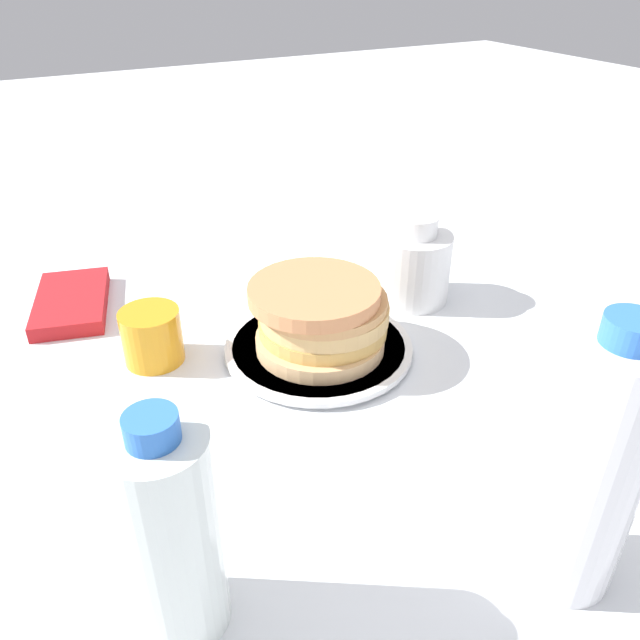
{
  "coord_description": "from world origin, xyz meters",
  "views": [
    {
      "loc": [
        -0.54,
        0.27,
        0.42
      ],
      "look_at": [
        -0.0,
        -0.02,
        0.05
      ],
      "focal_mm": 35.0,
      "sensor_mm": 36.0,
      "label": 1
    }
  ],
  "objects_px": {
    "plate": "(320,349)",
    "cream_jug": "(414,264)",
    "pancake_stack": "(321,316)",
    "water_bottle_mid": "(590,467)",
    "juice_glass": "(152,336)",
    "water_bottle_near": "(171,534)"
  },
  "relations": [
    {
      "from": "plate",
      "to": "pancake_stack",
      "type": "bearing_deg",
      "value": -55.49
    },
    {
      "from": "plate",
      "to": "water_bottle_near",
      "type": "bearing_deg",
      "value": 135.76
    },
    {
      "from": "pancake_stack",
      "to": "water_bottle_mid",
      "type": "distance_m",
      "value": 0.35
    },
    {
      "from": "cream_jug",
      "to": "water_bottle_near",
      "type": "relative_size",
      "value": 0.64
    },
    {
      "from": "plate",
      "to": "pancake_stack",
      "type": "relative_size",
      "value": 1.36
    },
    {
      "from": "juice_glass",
      "to": "pancake_stack",
      "type": "bearing_deg",
      "value": -114.12
    },
    {
      "from": "water_bottle_mid",
      "to": "pancake_stack",
      "type": "bearing_deg",
      "value": 4.03
    },
    {
      "from": "plate",
      "to": "pancake_stack",
      "type": "xyz_separation_m",
      "value": [
        0.0,
        -0.0,
        0.04
      ]
    },
    {
      "from": "plate",
      "to": "juice_glass",
      "type": "height_order",
      "value": "juice_glass"
    },
    {
      "from": "juice_glass",
      "to": "water_bottle_mid",
      "type": "relative_size",
      "value": 0.3
    },
    {
      "from": "plate",
      "to": "water_bottle_mid",
      "type": "bearing_deg",
      "value": -175.64
    },
    {
      "from": "juice_glass",
      "to": "water_bottle_near",
      "type": "xyz_separation_m",
      "value": [
        -0.33,
        0.07,
        0.05
      ]
    },
    {
      "from": "plate",
      "to": "cream_jug",
      "type": "bearing_deg",
      "value": -70.74
    },
    {
      "from": "plate",
      "to": "cream_jug",
      "type": "xyz_separation_m",
      "value": [
        0.06,
        -0.17,
        0.04
      ]
    },
    {
      "from": "juice_glass",
      "to": "cream_jug",
      "type": "xyz_separation_m",
      "value": [
        -0.02,
        -0.35,
        0.02
      ]
    },
    {
      "from": "pancake_stack",
      "to": "juice_glass",
      "type": "distance_m",
      "value": 0.19
    },
    {
      "from": "water_bottle_mid",
      "to": "cream_jug",
      "type": "bearing_deg",
      "value": -19.83
    },
    {
      "from": "water_bottle_mid",
      "to": "water_bottle_near",
      "type": "bearing_deg",
      "value": 69.97
    },
    {
      "from": "juice_glass",
      "to": "water_bottle_mid",
      "type": "height_order",
      "value": "water_bottle_mid"
    },
    {
      "from": "pancake_stack",
      "to": "cream_jug",
      "type": "xyz_separation_m",
      "value": [
        0.06,
        -0.17,
        -0.0
      ]
    },
    {
      "from": "pancake_stack",
      "to": "juice_glass",
      "type": "xyz_separation_m",
      "value": [
        0.08,
        0.18,
        -0.02
      ]
    },
    {
      "from": "plate",
      "to": "juice_glass",
      "type": "relative_size",
      "value": 3.23
    }
  ]
}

